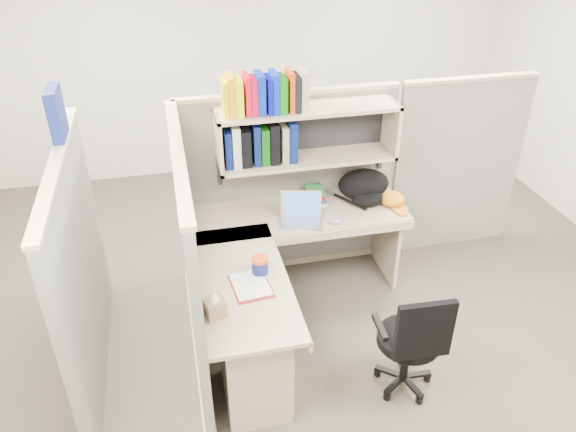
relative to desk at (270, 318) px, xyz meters
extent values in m
plane|color=#3B352E|center=(0.41, 0.29, -0.44)|extent=(6.00, 6.00, 0.00)
plane|color=beige|center=(0.41, 3.29, 0.91)|extent=(6.00, 0.00, 6.00)
cube|color=slate|center=(0.41, 1.19, 0.36)|extent=(1.80, 0.06, 1.60)
cube|color=tan|center=(0.41, 1.19, 1.18)|extent=(1.80, 0.08, 0.03)
cube|color=slate|center=(-0.49, 0.29, 0.36)|extent=(0.06, 1.80, 1.60)
cube|color=tan|center=(-0.49, 0.29, 1.18)|extent=(0.08, 1.80, 0.03)
cube|color=slate|center=(-1.19, 0.29, 0.36)|extent=(0.06, 1.80, 1.60)
cube|color=slate|center=(1.96, 1.19, 0.36)|extent=(1.20, 0.06, 1.60)
cube|color=navy|center=(-1.19, 0.64, 1.35)|extent=(0.07, 0.27, 0.32)
cube|color=white|center=(-0.46, 0.44, 0.76)|extent=(0.00, 0.21, 0.28)
cube|color=tan|center=(0.51, 0.99, 1.11)|extent=(1.40, 0.34, 0.03)
cube|color=tan|center=(0.51, 0.99, 0.70)|extent=(1.40, 0.34, 0.03)
cube|color=tan|center=(-0.18, 0.99, 0.90)|extent=(0.03, 0.34, 0.44)
cube|color=tan|center=(1.19, 0.99, 0.90)|extent=(0.03, 0.34, 0.44)
cube|color=black|center=(0.51, 1.15, 0.90)|extent=(1.38, 0.01, 0.41)
cube|color=#DCBD04|center=(-0.11, 0.97, 1.25)|extent=(0.03, 0.20, 0.26)
cube|color=#FF9605|center=(-0.07, 0.97, 1.27)|extent=(0.05, 0.20, 0.29)
cube|color=#E8E604|center=(-0.02, 0.97, 1.25)|extent=(0.06, 0.20, 0.26)
cube|color=red|center=(0.05, 0.97, 1.27)|extent=(0.04, 0.20, 0.29)
cube|color=#AF072B|center=(0.09, 0.97, 1.25)|extent=(0.05, 0.20, 0.26)
cube|color=#05249E|center=(0.14, 0.97, 1.27)|extent=(0.06, 0.20, 0.29)
cube|color=#040991|center=(0.21, 0.97, 1.25)|extent=(0.04, 0.20, 0.26)
cube|color=#0526A6|center=(0.25, 0.97, 1.27)|extent=(0.04, 0.20, 0.29)
cube|color=#096C08|center=(0.30, 0.97, 1.25)|extent=(0.06, 0.20, 0.26)
cube|color=#CE3804|center=(0.36, 0.97, 1.27)|extent=(0.04, 0.20, 0.29)
cube|color=black|center=(0.41, 0.97, 1.25)|extent=(0.05, 0.20, 0.26)
cube|color=tan|center=(0.46, 0.97, 1.27)|extent=(0.06, 0.20, 0.29)
cube|color=#061145|center=(-0.11, 1.01, 0.86)|extent=(0.05, 0.24, 0.29)
cube|color=silver|center=(-0.05, 1.01, 0.87)|extent=(0.06, 0.24, 0.32)
cube|color=black|center=(0.02, 1.01, 0.86)|extent=(0.07, 0.24, 0.29)
cube|color=#061444|center=(0.10, 1.01, 0.87)|extent=(0.05, 0.24, 0.32)
cube|color=#0A470A|center=(0.17, 1.01, 0.86)|extent=(0.06, 0.24, 0.29)
cube|color=black|center=(0.24, 1.01, 0.87)|extent=(0.07, 0.24, 0.32)
cube|color=gray|center=(0.32, 1.01, 0.86)|extent=(0.05, 0.24, 0.29)
cube|color=#081550|center=(0.38, 1.01, 0.87)|extent=(0.06, 0.24, 0.32)
cube|color=tan|center=(0.41, 0.86, 0.28)|extent=(1.74, 0.60, 0.03)
cube|color=tan|center=(-0.16, 0.09, 0.28)|extent=(0.60, 1.34, 0.03)
cube|color=tan|center=(0.41, 0.56, 0.24)|extent=(1.74, 0.02, 0.07)
cube|color=tan|center=(0.14, 0.09, 0.24)|extent=(0.02, 1.34, 0.07)
cube|color=tan|center=(-0.16, -0.26, -0.10)|extent=(0.40, 0.55, 0.68)
cube|color=tan|center=(0.05, -0.26, 0.10)|extent=(0.02, 0.50, 0.16)
cube|color=tan|center=(0.05, -0.26, -0.08)|extent=(0.02, 0.50, 0.16)
cube|color=tan|center=(0.05, -0.26, -0.30)|extent=(0.02, 0.50, 0.22)
cube|color=#B2B2B7|center=(0.06, -0.26, 0.10)|extent=(0.01, 0.12, 0.01)
cube|color=tan|center=(1.21, 0.89, -0.09)|extent=(0.03, 0.55, 0.70)
cylinder|color=navy|center=(-0.03, 0.15, 0.34)|extent=(0.11, 0.11, 0.10)
cylinder|color=#DC4214|center=(-0.03, 0.15, 0.40)|extent=(0.12, 0.12, 0.02)
ellipsoid|color=#7C8FB0|center=(0.66, 0.64, 0.31)|extent=(0.10, 0.07, 0.04)
cylinder|color=silver|center=(0.41, 0.95, 0.34)|extent=(0.07, 0.07, 0.09)
cylinder|color=black|center=(0.86, -0.40, -0.01)|extent=(0.42, 0.42, 0.06)
cube|color=black|center=(0.85, -0.59, 0.24)|extent=(0.37, 0.06, 0.42)
cylinder|color=black|center=(0.86, -0.40, -0.18)|extent=(0.05, 0.05, 0.37)
cylinder|color=black|center=(0.86, -0.40, -0.39)|extent=(0.40, 0.40, 0.09)
cube|color=black|center=(0.65, -0.38, 0.13)|extent=(0.05, 0.24, 0.04)
cube|color=black|center=(1.07, -0.41, 0.13)|extent=(0.05, 0.24, 0.04)
camera|label=1|loc=(-0.53, -2.88, 2.61)|focal=35.00mm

